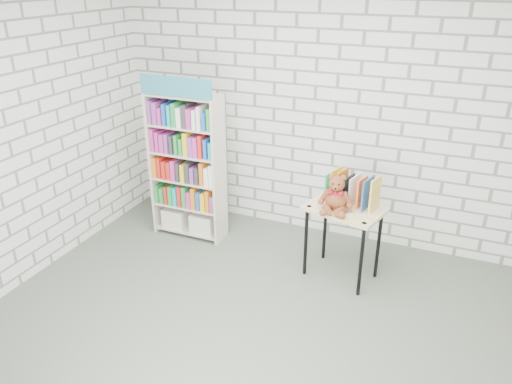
% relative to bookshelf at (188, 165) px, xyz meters
% --- Properties ---
extents(ground, '(4.50, 4.50, 0.00)m').
position_rel_bookshelf_xyz_m(ground, '(1.23, -1.36, -0.84)').
color(ground, '#515C4D').
rests_on(ground, ground).
extents(room_shell, '(4.52, 4.02, 2.81)m').
position_rel_bookshelf_xyz_m(room_shell, '(1.23, -1.36, 0.95)').
color(room_shell, silver).
rests_on(room_shell, ground).
extents(bookshelf, '(0.82, 0.32, 1.84)m').
position_rel_bookshelf_xyz_m(bookshelf, '(0.00, 0.00, 0.00)').
color(bookshelf, beige).
rests_on(bookshelf, ground).
extents(display_table, '(0.80, 0.64, 0.76)m').
position_rel_bookshelf_xyz_m(display_table, '(1.81, -0.20, -0.19)').
color(display_table, '#DAC383').
rests_on(display_table, ground).
extents(table_books, '(0.53, 0.33, 0.29)m').
position_rel_bookshelf_xyz_m(table_books, '(1.84, -0.09, 0.06)').
color(table_books, teal).
rests_on(table_books, display_table).
extents(teddy_bear, '(0.33, 0.30, 0.35)m').
position_rel_bookshelf_xyz_m(teddy_bear, '(1.74, -0.29, 0.06)').
color(teddy_bear, brown).
rests_on(teddy_bear, display_table).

